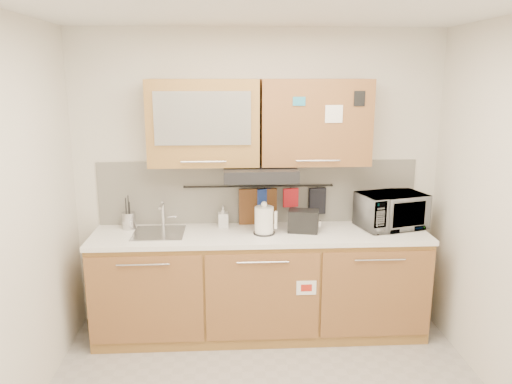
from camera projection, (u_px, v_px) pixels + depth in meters
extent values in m
plane|color=white|center=(275.00, 1.00, 2.65)|extent=(3.20, 3.20, 0.00)
plane|color=silver|center=(258.00, 181.00, 4.41)|extent=(3.20, 0.00, 3.20)
cube|color=#A77B3B|center=(260.00, 285.00, 4.32)|extent=(2.80, 0.60, 0.88)
cube|color=black|center=(260.00, 326.00, 4.41)|extent=(2.80, 0.54, 0.10)
cube|color=#9A6636|center=(145.00, 300.00, 3.96)|extent=(0.91, 0.02, 0.74)
cylinder|color=silver|center=(143.00, 265.00, 3.86)|extent=(0.41, 0.01, 0.01)
cube|color=#9A6636|center=(263.00, 297.00, 4.01)|extent=(0.91, 0.02, 0.74)
cylinder|color=silver|center=(263.00, 262.00, 3.91)|extent=(0.41, 0.01, 0.01)
cube|color=#9A6636|center=(377.00, 295.00, 4.06)|extent=(0.91, 0.02, 0.74)
cylinder|color=silver|center=(380.00, 260.00, 3.96)|extent=(0.41, 0.01, 0.01)
cube|color=white|center=(260.00, 235.00, 4.20)|extent=(2.82, 0.62, 0.04)
cube|color=silver|center=(258.00, 192.00, 4.42)|extent=(2.80, 0.02, 0.56)
cube|color=#A77B3B|center=(204.00, 123.00, 4.09)|extent=(0.90, 0.35, 0.70)
cube|color=silver|center=(202.00, 118.00, 3.90)|extent=(0.76, 0.02, 0.42)
cube|color=#9A6636|center=(315.00, 122.00, 4.14)|extent=(0.90, 0.35, 0.70)
cube|color=white|center=(334.00, 114.00, 3.95)|extent=(0.14, 0.00, 0.14)
cube|color=black|center=(260.00, 173.00, 4.14)|extent=(0.60, 0.46, 0.10)
cube|color=silver|center=(159.00, 234.00, 4.16)|extent=(0.42, 0.40, 0.03)
cylinder|color=silver|center=(163.00, 215.00, 4.29)|extent=(0.03, 0.03, 0.24)
cylinder|color=silver|center=(161.00, 206.00, 4.19)|extent=(0.02, 0.18, 0.02)
cylinder|color=black|center=(259.00, 186.00, 4.37)|extent=(1.30, 0.02, 0.02)
cylinder|color=#B3B2B7|center=(129.00, 221.00, 4.28)|extent=(0.13, 0.13, 0.15)
cylinder|color=black|center=(126.00, 213.00, 4.27)|extent=(0.01, 0.01, 0.27)
cylinder|color=black|center=(130.00, 216.00, 4.25)|extent=(0.01, 0.01, 0.24)
cylinder|color=black|center=(129.00, 212.00, 4.28)|extent=(0.01, 0.01, 0.29)
cylinder|color=black|center=(127.00, 217.00, 4.25)|extent=(0.01, 0.01, 0.21)
cylinder|color=white|center=(264.00, 220.00, 4.13)|extent=(0.19, 0.19, 0.23)
sphere|color=white|center=(264.00, 204.00, 4.10)|extent=(0.05, 0.05, 0.05)
cube|color=white|center=(276.00, 220.00, 4.11)|extent=(0.03, 0.04, 0.15)
cylinder|color=black|center=(264.00, 233.00, 4.16)|extent=(0.18, 0.18, 0.01)
cube|color=black|center=(303.00, 221.00, 4.19)|extent=(0.28, 0.20, 0.19)
cube|color=black|center=(298.00, 211.00, 4.18)|extent=(0.09, 0.12, 0.01)
cube|color=black|center=(309.00, 211.00, 4.16)|extent=(0.09, 0.12, 0.01)
imported|color=#999999|center=(391.00, 211.00, 4.30)|extent=(0.62, 0.50, 0.30)
imported|color=#999999|center=(223.00, 217.00, 4.32)|extent=(0.09, 0.09, 0.19)
cube|color=brown|center=(258.00, 212.00, 4.41)|extent=(0.34, 0.04, 0.41)
cube|color=#203994|center=(264.00, 201.00, 4.39)|extent=(0.13, 0.08, 0.21)
cube|color=black|center=(317.00, 201.00, 4.41)|extent=(0.15, 0.07, 0.23)
cube|color=red|center=(291.00, 198.00, 4.39)|extent=(0.14, 0.05, 0.17)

